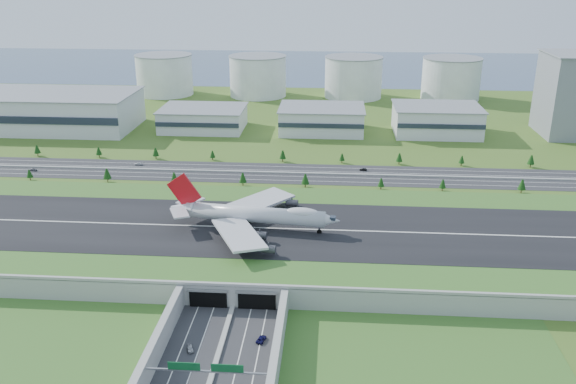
# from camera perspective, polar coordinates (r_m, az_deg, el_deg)

# --- Properties ---
(ground) EXTENTS (1200.00, 1200.00, 0.00)m
(ground) POSITION_cam_1_polar(r_m,az_deg,el_deg) (259.75, -3.42, -5.00)
(ground) COLOR #3C581B
(ground) RESTS_ON ground
(airfield_deck) EXTENTS (520.00, 100.00, 9.20)m
(airfield_deck) POSITION_cam_1_polar(r_m,az_deg,el_deg) (257.91, -3.44, -4.18)
(airfield_deck) COLOR #989993
(airfield_deck) RESTS_ON ground
(sign_gantry_near) EXTENTS (38.70, 0.70, 9.80)m
(sign_gantry_near) POSITION_cam_1_polar(r_m,az_deg,el_deg) (175.79, -7.70, -16.36)
(sign_gantry_near) COLOR gray
(sign_gantry_near) RESTS_ON ground
(north_expressway) EXTENTS (560.00, 36.00, 0.12)m
(north_expressway) POSITION_cam_1_polar(r_m,az_deg,el_deg) (347.20, -1.36, 1.78)
(north_expressway) COLOR #28282B
(north_expressway) RESTS_ON ground
(tree_row) EXTENTS (503.08, 48.70, 8.48)m
(tree_row) POSITION_cam_1_polar(r_m,az_deg,el_deg) (342.82, 2.86, 2.31)
(tree_row) COLOR #3D2819
(tree_row) RESTS_ON ground
(hangar_west) EXTENTS (120.00, 60.00, 25.00)m
(hangar_west) POSITION_cam_1_polar(r_m,az_deg,el_deg) (474.33, -21.30, 7.09)
(hangar_west) COLOR silver
(hangar_west) RESTS_ON ground
(hangar_mid_a) EXTENTS (58.00, 42.00, 15.00)m
(hangar_mid_a) POSITION_cam_1_polar(r_m,az_deg,el_deg) (444.57, -7.93, 6.81)
(hangar_mid_a) COLOR silver
(hangar_mid_a) RESTS_ON ground
(hangar_mid_b) EXTENTS (58.00, 42.00, 17.00)m
(hangar_mid_b) POSITION_cam_1_polar(r_m,az_deg,el_deg) (434.56, 3.17, 6.79)
(hangar_mid_b) COLOR silver
(hangar_mid_b) RESTS_ON ground
(hangar_mid_c) EXTENTS (58.00, 42.00, 19.00)m
(hangar_mid_c) POSITION_cam_1_polar(r_m,az_deg,el_deg) (440.18, 13.71, 6.55)
(hangar_mid_c) COLOR silver
(hangar_mid_c) RESTS_ON ground
(fuel_tank_a) EXTENTS (50.00, 50.00, 35.00)m
(fuel_tank_a) POSITION_cam_1_polar(r_m,az_deg,el_deg) (571.03, -11.48, 10.68)
(fuel_tank_a) COLOR silver
(fuel_tank_a) RESTS_ON ground
(fuel_tank_b) EXTENTS (50.00, 50.00, 35.00)m
(fuel_tank_b) POSITION_cam_1_polar(r_m,az_deg,el_deg) (554.33, -2.83, 10.77)
(fuel_tank_b) COLOR silver
(fuel_tank_b) RESTS_ON ground
(fuel_tank_c) EXTENTS (50.00, 50.00, 35.00)m
(fuel_tank_c) POSITION_cam_1_polar(r_m,az_deg,el_deg) (550.41, 6.14, 10.61)
(fuel_tank_c) COLOR silver
(fuel_tank_c) RESTS_ON ground
(fuel_tank_d) EXTENTS (50.00, 50.00, 35.00)m
(fuel_tank_d) POSITION_cam_1_polar(r_m,az_deg,el_deg) (559.52, 15.01, 10.20)
(fuel_tank_d) COLOR silver
(fuel_tank_d) RESTS_ON ground
(bay_water) EXTENTS (1200.00, 260.00, 0.06)m
(bay_water) POSITION_cam_1_polar(r_m,az_deg,el_deg) (721.47, 1.69, 11.68)
(bay_water) COLOR #374D6A
(bay_water) RESTS_ON ground
(boeing_747) EXTENTS (73.49, 69.11, 22.75)m
(boeing_747) POSITION_cam_1_polar(r_m,az_deg,el_deg) (253.40, -3.24, -2.10)
(boeing_747) COLOR silver
(boeing_747) RESTS_ON airfield_deck
(car_0) EXTENTS (3.30, 4.98, 1.58)m
(car_0) POSITION_cam_1_polar(r_m,az_deg,el_deg) (196.29, -9.16, -14.21)
(car_0) COLOR #A3A4A8
(car_0) RESTS_ON ground
(car_2) EXTENTS (3.43, 5.18, 1.32)m
(car_2) POSITION_cam_1_polar(r_m,az_deg,el_deg) (198.22, -2.51, -13.59)
(car_2) COLOR #0C0B38
(car_2) RESTS_ON ground
(car_4) EXTENTS (4.47, 2.59, 1.43)m
(car_4) POSITION_cam_1_polar(r_m,az_deg,el_deg) (379.87, -22.71, 1.94)
(car_4) COLOR #5C5C61
(car_4) RESTS_ON ground
(car_5) EXTENTS (4.40, 2.25, 1.38)m
(car_5) POSITION_cam_1_polar(r_m,az_deg,el_deg) (353.60, 7.06, 2.11)
(car_5) COLOR black
(car_5) RESTS_ON ground
(car_7) EXTENTS (5.48, 2.70, 1.53)m
(car_7) POSITION_cam_1_polar(r_m,az_deg,el_deg) (371.55, -13.85, 2.58)
(car_7) COLOR silver
(car_7) RESTS_ON ground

